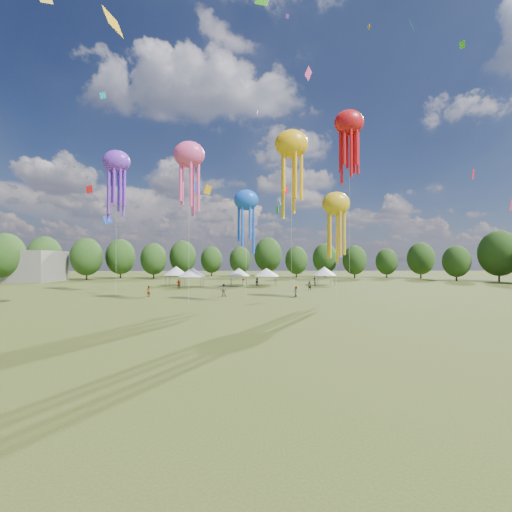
{
  "coord_description": "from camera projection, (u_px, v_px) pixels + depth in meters",
  "views": [
    {
      "loc": [
        -2.21,
        -12.21,
        5.69
      ],
      "look_at": [
        -1.5,
        15.0,
        6.0
      ],
      "focal_mm": 22.44,
      "sensor_mm": 36.0,
      "label": 1
    }
  ],
  "objects": [
    {
      "name": "ground",
      "position": [
        306.0,
        409.0,
        12.19
      ],
      "size": [
        300.0,
        300.0,
        0.0
      ],
      "primitive_type": "plane",
      "color": "#384416",
      "rests_on": "ground"
    },
    {
      "name": "spectator_near",
      "position": [
        223.0,
        290.0,
        49.15
      ],
      "size": [
        0.97,
        0.77,
        1.93
      ],
      "primitive_type": "imported",
      "rotation": [
        0.0,
        0.0,
        3.1
      ],
      "color": "gray",
      "rests_on": "ground"
    },
    {
      "name": "spectators_far",
      "position": [
        265.0,
        284.0,
        62.73
      ],
      "size": [
        30.31,
        21.73,
        1.87
      ],
      "color": "gray",
      "rests_on": "ground"
    },
    {
      "name": "festival_tents",
      "position": [
        239.0,
        272.0,
        69.1
      ],
      "size": [
        37.7,
        10.26,
        4.25
      ],
      "color": "#47474C",
      "rests_on": "ground"
    },
    {
      "name": "show_kites",
      "position": [
        269.0,
        166.0,
        51.13
      ],
      "size": [
        44.0,
        17.02,
        31.25
      ],
      "color": "#F6488C",
      "rests_on": "ground"
    },
    {
      "name": "small_kites",
      "position": [
        266.0,
        111.0,
        52.96
      ],
      "size": [
        83.25,
        57.99,
        46.76
      ],
      "color": "#F6488C",
      "rests_on": "ground"
    },
    {
      "name": "treeline",
      "position": [
        241.0,
        256.0,
        74.66
      ],
      "size": [
        201.57,
        95.24,
        13.43
      ],
      "color": "#38281C",
      "rests_on": "ground"
    }
  ]
}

